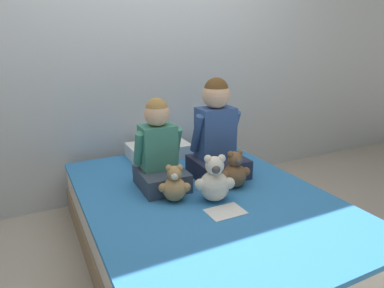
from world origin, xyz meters
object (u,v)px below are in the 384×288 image
object	(u,v)px
child_on_right	(217,135)
teddy_bear_between_children	(214,181)
teddy_bear_held_by_left_child	(175,186)
sign_card	(226,212)
bed	(204,224)
pillow_at_headboard	(159,150)
child_on_left	(159,151)
teddy_bear_held_by_right_child	(235,172)

from	to	relation	value
child_on_right	teddy_bear_between_children	xyz separation A→B (m)	(-0.21, -0.34, -0.17)
teddy_bear_held_by_left_child	sign_card	distance (m)	0.34
bed	pillow_at_headboard	xyz separation A→B (m)	(0.00, 0.77, 0.26)
child_on_left	sign_card	world-z (taller)	child_on_left
pillow_at_headboard	sign_card	bearing A→B (deg)	-89.95
child_on_left	teddy_bear_held_by_left_child	size ratio (longest dim) A/B	2.54
bed	child_on_right	world-z (taller)	child_on_right
bed	child_on_left	world-z (taller)	child_on_left
child_on_left	child_on_right	size ratio (longest dim) A/B	0.85
sign_card	pillow_at_headboard	bearing A→B (deg)	90.05
teddy_bear_between_children	pillow_at_headboard	distance (m)	0.87
teddy_bear_held_by_left_child	sign_card	xyz separation A→B (m)	(0.20, -0.26, -0.09)
child_on_left	pillow_at_headboard	xyz separation A→B (m)	(0.19, 0.52, -0.18)
pillow_at_headboard	teddy_bear_between_children	bearing A→B (deg)	-88.92
child_on_left	sign_card	size ratio (longest dim) A/B	2.75
sign_card	teddy_bear_held_by_left_child	bearing A→B (deg)	127.50
teddy_bear_held_by_left_child	sign_card	size ratio (longest dim) A/B	1.08
child_on_left	teddy_bear_between_children	world-z (taller)	child_on_left
teddy_bear_held_by_right_child	pillow_at_headboard	world-z (taller)	teddy_bear_held_by_right_child
bed	teddy_bear_held_by_left_child	bearing A→B (deg)	176.90
child_on_right	pillow_at_headboard	world-z (taller)	child_on_right
child_on_left	child_on_right	bearing A→B (deg)	1.09
bed	teddy_bear_between_children	bearing A→B (deg)	-79.71
bed	teddy_bear_held_by_right_child	size ratio (longest dim) A/B	7.71
child_on_left	teddy_bear_between_children	size ratio (longest dim) A/B	2.02
teddy_bear_held_by_right_child	sign_card	world-z (taller)	teddy_bear_held_by_right_child
teddy_bear_held_by_left_child	teddy_bear_held_by_right_child	xyz separation A→B (m)	(0.43, 0.01, 0.01)
child_on_right	teddy_bear_held_by_left_child	distance (m)	0.53
bed	child_on_right	xyz separation A→B (m)	(0.23, 0.25, 0.50)
child_on_left	teddy_bear_held_by_left_child	bearing A→B (deg)	-89.19
teddy_bear_held_by_right_child	teddy_bear_between_children	xyz separation A→B (m)	(-0.21, -0.11, 0.02)
child_on_left	teddy_bear_held_by_left_child	world-z (taller)	child_on_left
teddy_bear_between_children	bed	bearing A→B (deg)	120.56
pillow_at_headboard	sign_card	distance (m)	1.02
teddy_bear_between_children	pillow_at_headboard	size ratio (longest dim) A/B	0.60
teddy_bear_held_by_left_child	child_on_right	bearing A→B (deg)	52.96
teddy_bear_held_by_left_child	sign_card	bearing A→B (deg)	-29.28
bed	pillow_at_headboard	size ratio (longest dim) A/B	4.06
sign_card	teddy_bear_between_children	bearing A→B (deg)	84.34
child_on_left	sign_card	bearing A→B (deg)	-67.53
child_on_right	sign_card	xyz separation A→B (m)	(-0.23, -0.50, -0.29)
child_on_left	teddy_bear_held_by_right_child	world-z (taller)	child_on_left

